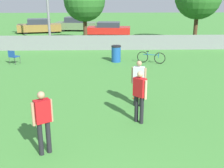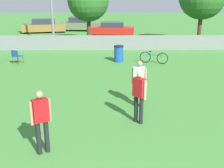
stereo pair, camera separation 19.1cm
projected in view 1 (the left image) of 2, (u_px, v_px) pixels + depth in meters
name	position (u px, v px, depth m)	size (l,w,h in m)	color
fence_backline	(103.00, 43.00, 20.76)	(27.90, 0.07, 1.21)	gray
tree_near_pole	(84.00, 1.00, 22.26)	(3.29, 3.29, 5.13)	#4C331E
player_thrower_red	(43.00, 119.00, 7.13)	(0.49, 0.39, 1.74)	black
player_receiver_white	(139.00, 80.00, 10.26)	(0.53, 0.34, 1.74)	black
player_defender_red	(140.00, 93.00, 8.92)	(0.43, 0.44, 1.74)	black
frisbee_disc	(136.00, 98.00, 11.32)	(0.26, 0.26, 0.03)	#E5591E
folding_chair_sideline	(13.00, 56.00, 16.61)	(0.62, 0.62, 0.84)	#333338
bicycle_sideline	(151.00, 57.00, 16.92)	(1.64, 0.66, 0.73)	black
trash_bin	(116.00, 54.00, 17.20)	(0.59, 0.59, 1.01)	#194C99
parked_car_tan	(39.00, 26.00, 29.84)	(4.74, 2.51, 1.47)	black
parked_car_olive	(76.00, 24.00, 31.49)	(4.63, 2.23, 1.52)	black
parked_car_red	(109.00, 29.00, 27.76)	(4.37, 2.17, 1.34)	black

